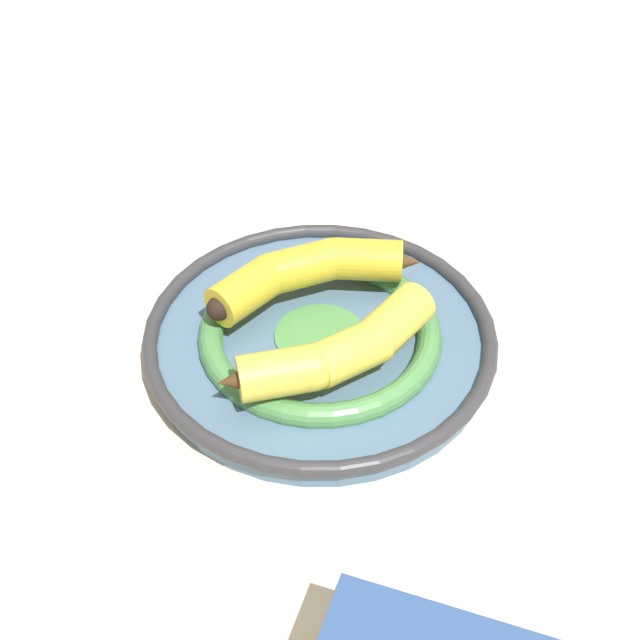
# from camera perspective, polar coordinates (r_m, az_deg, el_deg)

# --- Properties ---
(ground_plane) EXTENTS (2.80, 2.80, 0.00)m
(ground_plane) POSITION_cam_1_polar(r_m,az_deg,el_deg) (0.82, 1.17, -1.18)
(ground_plane) COLOR beige
(decorative_bowl) EXTENTS (0.31, 0.31, 0.03)m
(decorative_bowl) POSITION_cam_1_polar(r_m,az_deg,el_deg) (0.79, 0.00, -1.17)
(decorative_bowl) COLOR slate
(decorative_bowl) RESTS_ON ground_plane
(banana_a) EXTENTS (0.20, 0.09, 0.04)m
(banana_a) POSITION_cam_1_polar(r_m,az_deg,el_deg) (0.81, -0.68, 3.18)
(banana_a) COLOR gold
(banana_a) RESTS_ON decorative_bowl
(banana_b) EXTENTS (0.19, 0.11, 0.04)m
(banana_b) POSITION_cam_1_polar(r_m,az_deg,el_deg) (0.73, 1.08, -1.97)
(banana_b) COLOR yellow
(banana_b) RESTS_ON decorative_bowl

